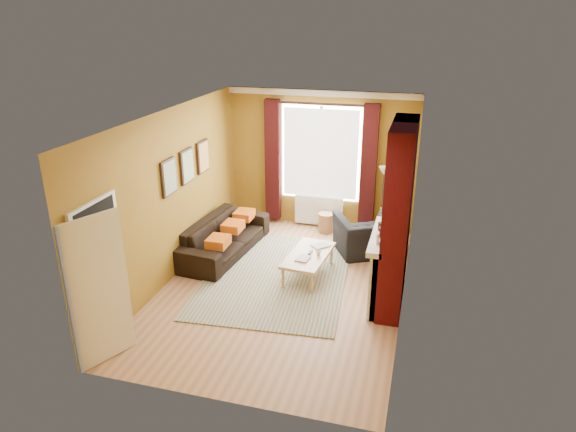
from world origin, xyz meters
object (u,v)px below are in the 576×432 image
(coffee_table, at_px, (309,256))
(floor_lamp, at_px, (383,182))
(wicker_stool, at_px, (326,223))
(sofa, at_px, (224,237))
(armchair, at_px, (368,235))

(coffee_table, distance_m, floor_lamp, 2.31)
(wicker_stool, height_order, floor_lamp, floor_lamp)
(floor_lamp, bearing_deg, coffee_table, -117.57)
(sofa, relative_size, floor_lamp, 1.53)
(sofa, distance_m, wicker_stool, 2.20)
(wicker_stool, bearing_deg, coffee_table, -87.40)
(coffee_table, xyz_separation_m, wicker_stool, (-0.09, 1.93, -0.17))
(sofa, height_order, wicker_stool, sofa)
(armchair, bearing_deg, sofa, -12.62)
(coffee_table, height_order, floor_lamp, floor_lamp)
(sofa, distance_m, floor_lamp, 3.20)
(armchair, relative_size, wicker_stool, 2.77)
(wicker_stool, distance_m, floor_lamp, 1.45)
(floor_lamp, bearing_deg, sofa, -151.58)
(armchair, height_order, coffee_table, armchair)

